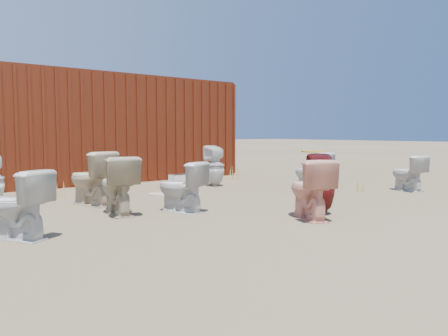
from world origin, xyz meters
TOP-DOWN VIEW (x-y plane):
  - ground at (0.00, 0.00)m, footprint 100.00×100.00m
  - shipping_container at (0.00, 5.20)m, footprint 6.00×2.40m
  - toilet_front_a at (-3.17, 0.03)m, footprint 0.70×0.82m
  - toilet_front_pink at (0.04, -1.12)m, footprint 0.71×0.87m
  - toilet_front_c at (-1.00, 0.29)m, footprint 0.63×0.79m
  - toilet_front_maroon at (0.41, -1.00)m, footprint 0.52×0.53m
  - toilet_front_e at (3.59, -0.48)m, footprint 0.53×0.74m
  - toilet_back_beige_left at (-1.76, 0.69)m, footprint 0.57×0.84m
  - toilet_back_beige_right at (-1.76, 1.64)m, footprint 0.65×0.90m
  - toilet_back_yellowlid at (2.10, 0.58)m, footprint 0.53×0.79m
  - toilet_back_e at (1.18, 2.40)m, footprint 0.40×0.41m
  - yellow_lid at (2.10, 0.58)m, footprint 0.38×0.47m
  - loose_tank at (0.04, 1.87)m, footprint 0.51×0.23m
  - loose_lid_near at (-2.37, 2.75)m, footprint 0.52×0.59m
  - loose_lid_far at (-0.39, 1.97)m, footprint 0.45×0.53m
  - weed_clump_a at (-1.98, 2.77)m, footprint 0.36×0.36m
  - weed_clump_b at (0.47, 2.86)m, footprint 0.32×0.32m
  - weed_clump_c at (2.33, 3.08)m, footprint 0.36×0.36m
  - weed_clump_d at (-0.51, 3.50)m, footprint 0.30×0.30m
  - weed_clump_e at (1.71, 3.50)m, footprint 0.34×0.34m
  - weed_clump_f at (2.84, 0.05)m, footprint 0.28×0.28m

SIDE VIEW (x-z plane):
  - ground at x=0.00m, z-range 0.00..0.00m
  - loose_lid_near at x=-2.37m, z-range 0.00..0.02m
  - loose_lid_far at x=-0.39m, z-range 0.00..0.02m
  - weed_clump_f at x=2.84m, z-range 0.00..0.22m
  - weed_clump_b at x=0.47m, z-range 0.00..0.25m
  - weed_clump_d at x=-0.51m, z-range 0.00..0.25m
  - weed_clump_a at x=-1.98m, z-range 0.00..0.26m
  - weed_clump_e at x=1.71m, z-range 0.00..0.29m
  - weed_clump_c at x=2.33m, z-range 0.00..0.32m
  - loose_tank at x=0.04m, z-range 0.00..0.35m
  - toilet_front_e at x=3.59m, z-range 0.00..0.68m
  - toilet_front_c at x=-1.00m, z-range 0.00..0.71m
  - toilet_front_a at x=-3.17m, z-range 0.00..0.73m
  - toilet_back_yellowlid at x=2.10m, z-range 0.00..0.74m
  - toilet_front_pink at x=0.04m, z-range 0.00..0.78m
  - toilet_back_beige_left at x=-1.76m, z-range 0.00..0.80m
  - toilet_front_maroon at x=0.41m, z-range 0.00..0.82m
  - toilet_back_beige_right at x=-1.76m, z-range 0.00..0.83m
  - toilet_back_e at x=1.18m, z-range 0.00..0.84m
  - yellow_lid at x=2.10m, z-range 0.74..0.77m
  - shipping_container at x=0.00m, z-range 0.00..2.40m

